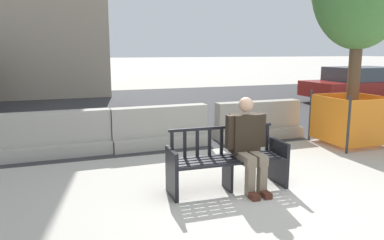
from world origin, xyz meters
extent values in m
plane|color=#B7B2A8|center=(0.00, 0.00, 0.00)|extent=(200.00, 200.00, 0.00)
cube|color=#333335|center=(0.00, 8.70, 0.00)|extent=(120.00, 12.00, 0.01)
cube|color=black|center=(-1.15, 0.58, 0.33)|extent=(0.07, 0.51, 0.66)
cube|color=black|center=(0.49, 0.53, 0.33)|extent=(0.07, 0.51, 0.66)
cube|color=black|center=(-0.33, 0.56, 0.22)|extent=(0.05, 0.33, 0.45)
cube|color=black|center=(-0.34, 0.33, 0.45)|extent=(1.60, 0.12, 0.02)
cube|color=black|center=(-0.33, 0.44, 0.45)|extent=(1.60, 0.12, 0.02)
cube|color=black|center=(-0.33, 0.56, 0.45)|extent=(1.60, 0.12, 0.02)
cube|color=black|center=(-0.33, 0.67, 0.45)|extent=(1.60, 0.12, 0.02)
cube|color=black|center=(-0.32, 0.79, 0.45)|extent=(1.60, 0.12, 0.02)
cube|color=black|center=(-0.32, 0.80, 0.86)|extent=(1.60, 0.08, 0.04)
cube|color=black|center=(-1.07, 0.82, 0.65)|extent=(0.04, 0.03, 0.38)
cube|color=black|center=(-0.89, 0.81, 0.65)|extent=(0.04, 0.03, 0.38)
cube|color=black|center=(-0.70, 0.81, 0.65)|extent=(0.04, 0.03, 0.38)
cube|color=black|center=(-0.51, 0.80, 0.65)|extent=(0.04, 0.03, 0.38)
cube|color=black|center=(-0.32, 0.80, 0.65)|extent=(0.04, 0.03, 0.38)
cube|color=black|center=(-0.14, 0.79, 0.65)|extent=(0.04, 0.03, 0.38)
cube|color=black|center=(0.05, 0.78, 0.65)|extent=(0.04, 0.03, 0.38)
cube|color=black|center=(0.24, 0.78, 0.65)|extent=(0.04, 0.03, 0.38)
cube|color=black|center=(0.43, 0.77, 0.65)|extent=(0.04, 0.03, 0.38)
cube|color=black|center=(-1.15, 0.56, 0.65)|extent=(0.06, 0.46, 0.03)
cube|color=black|center=(0.49, 0.51, 0.65)|extent=(0.06, 0.46, 0.03)
cube|color=#2D2319|center=(-0.04, 0.62, 0.79)|extent=(0.41, 0.25, 0.56)
sphere|color=tan|center=(-0.04, 0.60, 1.21)|extent=(0.21, 0.21, 0.21)
cube|color=#7F705B|center=(-0.14, 0.40, 0.48)|extent=(0.15, 0.44, 0.14)
cube|color=#7F705B|center=(0.04, 0.39, 0.48)|extent=(0.15, 0.44, 0.14)
cube|color=#7F705B|center=(-0.15, 0.23, 0.23)|extent=(0.11, 0.11, 0.45)
cube|color=#7F705B|center=(0.03, 0.22, 0.23)|extent=(0.11, 0.11, 0.45)
cube|color=#4C2319|center=(-0.15, 0.15, 0.04)|extent=(0.12, 0.26, 0.08)
cube|color=#4C2319|center=(0.03, 0.14, 0.04)|extent=(0.12, 0.26, 0.08)
cube|color=#2D2319|center=(-0.29, 0.59, 0.83)|extent=(0.09, 0.12, 0.48)
cube|color=#2D2319|center=(0.20, 0.58, 0.83)|extent=(0.09, 0.12, 0.48)
cube|color=#ADA89E|center=(-0.59, 3.27, 0.12)|extent=(2.02, 0.73, 0.24)
cube|color=#ADA89E|center=(-0.59, 3.27, 0.54)|extent=(2.01, 0.35, 0.60)
cube|color=#ADA89E|center=(-2.61, 3.28, 0.12)|extent=(2.01, 0.71, 0.24)
cube|color=#ADA89E|center=(-2.61, 3.28, 0.54)|extent=(2.00, 0.33, 0.60)
cube|color=#9E998E|center=(1.68, 3.25, 0.12)|extent=(2.00, 0.68, 0.24)
cube|color=#9E998E|center=(1.68, 3.25, 0.54)|extent=(2.00, 0.30, 0.60)
cylinder|color=brown|center=(3.23, 2.09, 1.30)|extent=(0.25, 0.25, 2.59)
cylinder|color=#2D2D33|center=(2.65, 1.51, 0.56)|extent=(0.05, 0.05, 1.12)
cylinder|color=#2D2D33|center=(2.65, 2.67, 0.56)|extent=(0.05, 0.05, 1.12)
cylinder|color=#2D2D33|center=(3.81, 2.67, 0.56)|extent=(0.05, 0.05, 1.12)
cube|color=orange|center=(3.23, 1.51, 0.56)|extent=(1.15, 0.03, 0.94)
cube|color=orange|center=(3.23, 2.67, 0.56)|extent=(1.15, 0.03, 0.94)
cube|color=orange|center=(2.65, 2.09, 0.56)|extent=(0.03, 1.15, 0.94)
cube|color=orange|center=(3.81, 2.09, 0.56)|extent=(0.03, 1.15, 0.94)
cube|color=maroon|center=(8.62, 7.29, 0.54)|extent=(4.82, 1.96, 0.56)
cube|color=#38424C|center=(8.43, 7.28, 1.08)|extent=(2.48, 1.69, 0.52)
cylinder|color=black|center=(10.09, 8.20, 0.32)|extent=(0.64, 0.23, 0.64)
cylinder|color=black|center=(7.12, 8.15, 0.32)|extent=(0.64, 0.23, 0.64)
cylinder|color=black|center=(7.16, 6.37, 0.32)|extent=(0.64, 0.23, 0.64)
camera|label=1|loc=(-2.53, -4.06, 1.96)|focal=35.00mm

